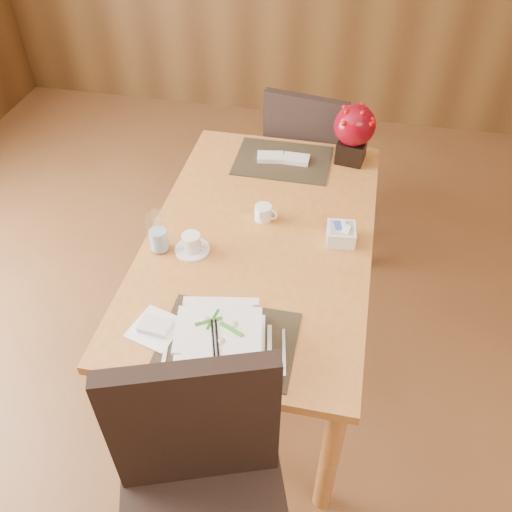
% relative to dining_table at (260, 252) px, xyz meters
% --- Properties ---
extents(ground, '(6.00, 6.00, 0.00)m').
position_rel_dining_table_xyz_m(ground, '(0.00, -0.60, -0.65)').
color(ground, brown).
rests_on(ground, ground).
extents(dining_table, '(0.90, 1.50, 0.75)m').
position_rel_dining_table_xyz_m(dining_table, '(0.00, 0.00, 0.00)').
color(dining_table, '#BF7735').
rests_on(dining_table, ground).
extents(placemat_near, '(0.45, 0.33, 0.01)m').
position_rel_dining_table_xyz_m(placemat_near, '(0.00, -0.55, 0.10)').
color(placemat_near, black).
rests_on(placemat_near, dining_table).
extents(placemat_far, '(0.45, 0.33, 0.01)m').
position_rel_dining_table_xyz_m(placemat_far, '(0.00, 0.55, 0.10)').
color(placemat_far, black).
rests_on(placemat_far, dining_table).
extents(soup_setting, '(0.34, 0.34, 0.12)m').
position_rel_dining_table_xyz_m(soup_setting, '(-0.02, -0.60, 0.16)').
color(soup_setting, white).
rests_on(soup_setting, dining_table).
extents(coffee_cup, '(0.14, 0.14, 0.08)m').
position_rel_dining_table_xyz_m(coffee_cup, '(-0.24, -0.14, 0.13)').
color(coffee_cup, white).
rests_on(coffee_cup, dining_table).
extents(water_glass, '(0.08, 0.08, 0.17)m').
position_rel_dining_table_xyz_m(water_glass, '(-0.37, -0.16, 0.18)').
color(water_glass, white).
rests_on(water_glass, dining_table).
extents(creamer_jug, '(0.11, 0.11, 0.07)m').
position_rel_dining_table_xyz_m(creamer_jug, '(-0.01, 0.10, 0.13)').
color(creamer_jug, white).
rests_on(creamer_jug, dining_table).
extents(sugar_caddy, '(0.12, 0.12, 0.07)m').
position_rel_dining_table_xyz_m(sugar_caddy, '(0.32, 0.03, 0.13)').
color(sugar_caddy, white).
rests_on(sugar_caddy, dining_table).
extents(berry_decor, '(0.19, 0.19, 0.28)m').
position_rel_dining_table_xyz_m(berry_decor, '(0.31, 0.62, 0.26)').
color(berry_decor, black).
rests_on(berry_decor, dining_table).
extents(napkins_far, '(0.25, 0.10, 0.02)m').
position_rel_dining_table_xyz_m(napkins_far, '(0.01, 0.55, 0.11)').
color(napkins_far, silver).
rests_on(napkins_far, dining_table).
extents(bread_plate, '(0.19, 0.19, 0.01)m').
position_rel_dining_table_xyz_m(bread_plate, '(-0.25, -0.55, 0.10)').
color(bread_plate, white).
rests_on(bread_plate, dining_table).
extents(near_chair, '(0.64, 0.64, 1.08)m').
position_rel_dining_table_xyz_m(near_chair, '(0.03, -1.02, -0.04)').
color(near_chair, black).
rests_on(near_chair, ground).
extents(far_chair, '(0.52, 0.52, 0.96)m').
position_rel_dining_table_xyz_m(far_chair, '(0.09, 0.92, -0.11)').
color(far_chair, black).
rests_on(far_chair, ground).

